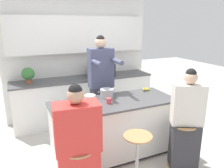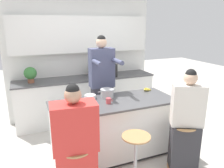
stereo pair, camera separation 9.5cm
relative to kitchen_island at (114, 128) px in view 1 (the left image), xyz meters
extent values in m
plane|color=beige|center=(0.00, 0.00, -0.46)|extent=(16.00, 16.00, 0.00)
cube|color=silver|center=(0.00, 1.84, 0.89)|extent=(3.20, 0.06, 2.70)
cube|color=white|center=(0.00, 1.73, 1.37)|extent=(2.94, 0.16, 0.75)
cube|color=white|center=(0.00, 1.51, -0.01)|extent=(2.94, 0.58, 0.91)
cube|color=#4C4C4F|center=(0.00, 1.51, 0.46)|extent=(2.97, 0.61, 0.03)
cube|color=black|center=(0.00, 0.00, -0.43)|extent=(1.80, 0.66, 0.06)
cube|color=white|center=(0.00, 0.00, 0.01)|extent=(1.88, 0.74, 0.82)
cube|color=#4C4C4F|center=(0.00, 0.00, 0.43)|extent=(1.92, 0.78, 0.03)
cylinder|color=tan|center=(-0.77, -0.70, 0.22)|extent=(0.37, 0.37, 0.02)
cylinder|color=#B7BABC|center=(0.00, -0.71, -0.12)|extent=(0.04, 0.04, 0.65)
cylinder|color=tan|center=(0.00, -0.71, 0.22)|extent=(0.37, 0.37, 0.02)
cylinder|color=tan|center=(0.77, -0.69, -0.45)|extent=(0.38, 0.38, 0.01)
cylinder|color=#B7BABC|center=(0.77, -0.69, -0.12)|extent=(0.04, 0.04, 0.65)
cylinder|color=tan|center=(0.77, -0.69, 0.22)|extent=(0.37, 0.37, 0.02)
cube|color=#383842|center=(0.02, 0.60, 0.03)|extent=(0.36, 0.23, 0.98)
cube|color=#474C6B|center=(0.02, 0.60, 0.85)|extent=(0.42, 0.23, 0.67)
cylinder|color=#474C6B|center=(-0.15, 0.31, 1.00)|extent=(0.08, 0.37, 0.07)
cylinder|color=#474C6B|center=(0.19, 0.31, 1.00)|extent=(0.08, 0.37, 0.07)
sphere|color=#DBB293|center=(0.02, 0.60, 1.28)|extent=(0.19, 0.19, 0.19)
sphere|color=black|center=(0.02, 0.60, 1.33)|extent=(0.15, 0.15, 0.14)
cube|color=red|center=(-0.77, -0.71, 0.50)|extent=(0.52, 0.34, 0.54)
sphere|color=tan|center=(-0.77, -0.71, 0.86)|extent=(0.20, 0.20, 0.18)
sphere|color=black|center=(-0.77, -0.71, 0.91)|extent=(0.16, 0.16, 0.15)
cube|color=#333338|center=(0.79, -0.71, -0.12)|extent=(0.46, 0.41, 0.69)
cube|color=silver|center=(0.79, -0.71, 0.52)|extent=(0.48, 0.39, 0.58)
sphere|color=#DBB293|center=(0.79, -0.71, 0.90)|extent=(0.24, 0.24, 0.18)
sphere|color=black|center=(0.79, -0.71, 0.95)|extent=(0.20, 0.20, 0.15)
cylinder|color=#B7BABC|center=(-0.03, 0.21, 0.51)|extent=(0.21, 0.21, 0.13)
cylinder|color=#B7BABC|center=(-0.03, 0.21, 0.58)|extent=(0.22, 0.22, 0.01)
cylinder|color=#B7BABC|center=(-0.16, 0.21, 0.55)|extent=(0.05, 0.01, 0.01)
cylinder|color=#B7BABC|center=(0.10, 0.21, 0.55)|extent=(0.05, 0.01, 0.01)
cylinder|color=white|center=(-0.30, 0.25, 0.48)|extent=(0.18, 0.18, 0.06)
cylinder|color=silver|center=(-0.53, -0.13, 0.49)|extent=(0.22, 0.22, 0.08)
cylinder|color=#DB4C51|center=(-0.12, -0.06, 0.49)|extent=(0.07, 0.07, 0.08)
torus|color=#DB4C51|center=(-0.07, -0.06, 0.50)|extent=(0.04, 0.01, 0.04)
ellipsoid|color=yellow|center=(0.73, 0.24, 0.47)|extent=(0.13, 0.05, 0.06)
ellipsoid|color=yellow|center=(0.70, 0.28, 0.47)|extent=(0.10, 0.12, 0.06)
ellipsoid|color=yellow|center=(0.76, 0.28, 0.47)|extent=(0.11, 0.11, 0.06)
cube|color=black|center=(0.37, 1.48, 0.62)|extent=(0.51, 0.39, 0.28)
cube|color=black|center=(0.33, 1.28, 0.62)|extent=(0.31, 0.01, 0.21)
cube|color=black|center=(0.56, 1.28, 0.62)|extent=(0.09, 0.01, 0.22)
cylinder|color=#93563D|center=(-1.11, 1.51, 0.52)|extent=(0.12, 0.12, 0.09)
sphere|color=#387538|center=(-1.11, 1.51, 0.67)|extent=(0.24, 0.24, 0.24)
camera|label=1|loc=(-1.31, -2.83, 1.58)|focal=35.00mm
camera|label=2|loc=(-1.22, -2.87, 1.58)|focal=35.00mm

